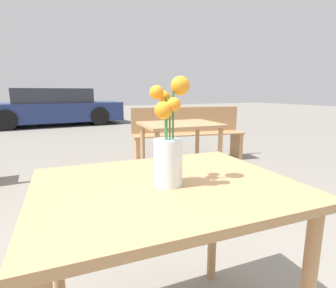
{
  "coord_description": "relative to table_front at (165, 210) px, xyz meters",
  "views": [
    {
      "loc": [
        -0.4,
        -0.85,
        1.09
      ],
      "look_at": [
        -0.0,
        -0.02,
        0.91
      ],
      "focal_mm": 28.0,
      "sensor_mm": 36.0,
      "label": 1
    }
  ],
  "objects": [
    {
      "name": "table_front",
      "position": [
        0.0,
        0.0,
        0.0
      ],
      "size": [
        0.99,
        0.81,
        0.76
      ],
      "color": "tan",
      "rests_on": "ground_plane"
    },
    {
      "name": "parked_car",
      "position": [
        -0.07,
        8.69,
        -0.07
      ],
      "size": [
        4.35,
        1.92,
        1.2
      ],
      "color": "navy",
      "rests_on": "ground_plane"
    },
    {
      "name": "bench_middle",
      "position": [
        1.68,
        2.77,
        -0.17
      ],
      "size": [
        1.83,
        0.7,
        0.85
      ],
      "color": "tan",
      "rests_on": "ground_plane"
    },
    {
      "name": "flower_vase",
      "position": [
        0.0,
        -0.02,
        0.25
      ],
      "size": [
        0.15,
        0.14,
        0.39
      ],
      "color": "silver",
      "rests_on": "table_front"
    },
    {
      "name": "table_back",
      "position": [
        0.96,
        1.69,
        -0.02
      ],
      "size": [
        0.88,
        0.72,
        0.75
      ],
      "color": "tan",
      "rests_on": "ground_plane"
    }
  ]
}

